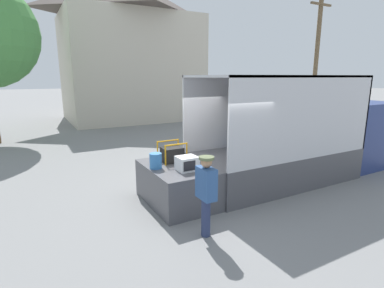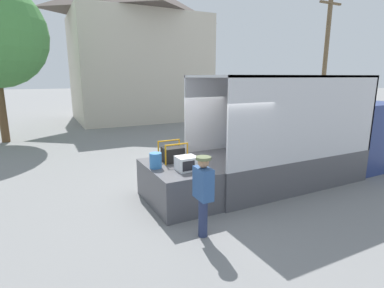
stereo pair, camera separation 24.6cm
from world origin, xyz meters
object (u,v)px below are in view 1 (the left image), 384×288
orange_bucket (156,161)px  worker_person (206,189)px  microwave (187,163)px  portable_generator (173,154)px  box_truck (313,145)px  utility_pole (316,59)px

orange_bucket → worker_person: bearing=-80.4°
microwave → orange_bucket: (-0.58, 0.49, 0.02)m
microwave → worker_person: 1.33m
portable_generator → orange_bucket: portable_generator is taller
box_truck → orange_bucket: 5.35m
microwave → utility_pole: size_ratio=0.06×
orange_bucket → utility_pole: 16.48m
orange_bucket → microwave: bearing=-40.6°
orange_bucket → utility_pole: (14.36, 7.47, 3.08)m
box_truck → portable_generator: 4.76m
portable_generator → orange_bucket: (-0.61, -0.34, -0.01)m
orange_bucket → utility_pole: bearing=27.5°
box_truck → worker_person: 5.33m
microwave → portable_generator: 0.83m
portable_generator → orange_bucket: bearing=-150.7°
worker_person → utility_pole: size_ratio=0.20×
box_truck → worker_person: box_truck is taller
microwave → orange_bucket: 0.76m
microwave → orange_bucket: orange_bucket is taller
portable_generator → orange_bucket: size_ratio=1.71×
box_truck → utility_pole: 12.20m
box_truck → utility_pole: size_ratio=0.89×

